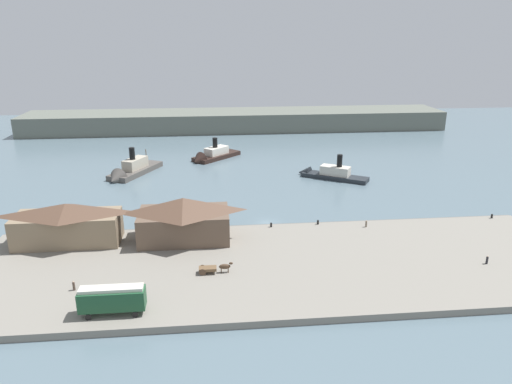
% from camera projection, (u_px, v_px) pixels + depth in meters
% --- Properties ---
extents(ground_plane, '(320.00, 320.00, 0.00)m').
position_uv_depth(ground_plane, '(267.00, 223.00, 107.21)').
color(ground_plane, slate).
extents(quay_promenade, '(110.00, 36.00, 1.20)m').
position_uv_depth(quay_promenade, '(282.00, 265.00, 86.25)').
color(quay_promenade, gray).
rests_on(quay_promenade, ground).
extents(seawall_edge, '(110.00, 0.80, 1.00)m').
position_uv_depth(seawall_edge, '(269.00, 227.00, 103.66)').
color(seawall_edge, '#666159').
rests_on(seawall_edge, ground).
extents(ferry_shed_customs_shed, '(20.20, 8.49, 8.15)m').
position_uv_depth(ferry_shed_customs_shed, '(67.00, 223.00, 92.87)').
color(ferry_shed_customs_shed, '#847056').
rests_on(ferry_shed_customs_shed, quay_promenade).
extents(ferry_shed_east_terminal, '(17.93, 10.59, 8.69)m').
position_uv_depth(ferry_shed_east_terminal, '(184.00, 218.00, 94.46)').
color(ferry_shed_east_terminal, brown).
rests_on(ferry_shed_east_terminal, quay_promenade).
extents(street_tram, '(9.50, 2.96, 4.36)m').
position_uv_depth(street_tram, '(112.00, 298.00, 69.63)').
color(street_tram, '#1E4C2D').
rests_on(street_tram, quay_promenade).
extents(horse_cart, '(5.87, 1.70, 1.87)m').
position_uv_depth(horse_cart, '(213.00, 268.00, 82.05)').
color(horse_cart, brown).
rests_on(horse_cart, quay_promenade).
extents(pedestrian_at_waters_edge, '(0.39, 0.39, 1.57)m').
position_uv_depth(pedestrian_at_waters_edge, '(487.00, 260.00, 85.40)').
color(pedestrian_at_waters_edge, '#232328').
rests_on(pedestrian_at_waters_edge, quay_promenade).
extents(pedestrian_standing_center, '(0.40, 0.40, 1.62)m').
position_uv_depth(pedestrian_standing_center, '(74.00, 286.00, 76.58)').
color(pedestrian_standing_center, '#4C3D33').
rests_on(pedestrian_standing_center, quay_promenade).
extents(pedestrian_walking_west, '(0.37, 0.37, 1.51)m').
position_uv_depth(pedestrian_walking_west, '(366.00, 224.00, 101.62)').
color(pedestrian_walking_west, '#6B5B4C').
rests_on(pedestrian_walking_west, quay_promenade).
extents(mooring_post_center_east, '(0.44, 0.44, 0.90)m').
position_uv_depth(mooring_post_center_east, '(318.00, 222.00, 103.14)').
color(mooring_post_center_east, black).
rests_on(mooring_post_center_east, quay_promenade).
extents(mooring_post_east, '(0.44, 0.44, 0.90)m').
position_uv_depth(mooring_post_east, '(271.00, 225.00, 101.69)').
color(mooring_post_east, black).
rests_on(mooring_post_east, quay_promenade).
extents(mooring_post_center_west, '(0.44, 0.44, 0.90)m').
position_uv_depth(mooring_post_center_west, '(492.00, 216.00, 106.56)').
color(mooring_post_center_west, black).
rests_on(mooring_post_center_west, quay_promenade).
extents(ferry_mid_harbor, '(20.06, 14.89, 8.92)m').
position_uv_depth(ferry_mid_harbor, '(328.00, 174.00, 139.94)').
color(ferry_mid_harbor, '#23282D').
rests_on(ferry_mid_harbor, ground).
extents(ferry_departing_north, '(17.77, 17.77, 9.23)m').
position_uv_depth(ferry_departing_north, '(211.00, 156.00, 160.33)').
color(ferry_departing_north, black).
rests_on(ferry_departing_north, ground).
extents(ferry_moored_east, '(15.38, 22.55, 10.40)m').
position_uv_depth(ferry_moored_east, '(130.00, 171.00, 142.02)').
color(ferry_moored_east, '#514C47').
rests_on(ferry_moored_east, ground).
extents(far_headland, '(180.00, 24.00, 8.00)m').
position_uv_depth(far_headland, '(237.00, 120.00, 209.80)').
color(far_headland, '#60665B').
rests_on(far_headland, ground).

